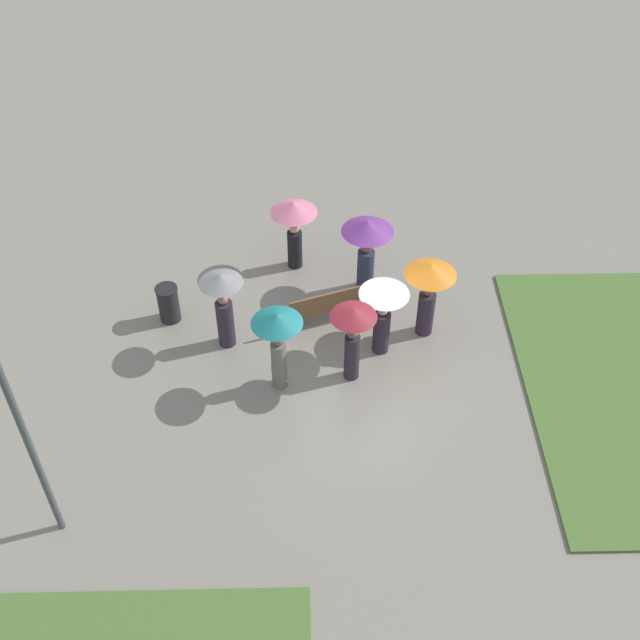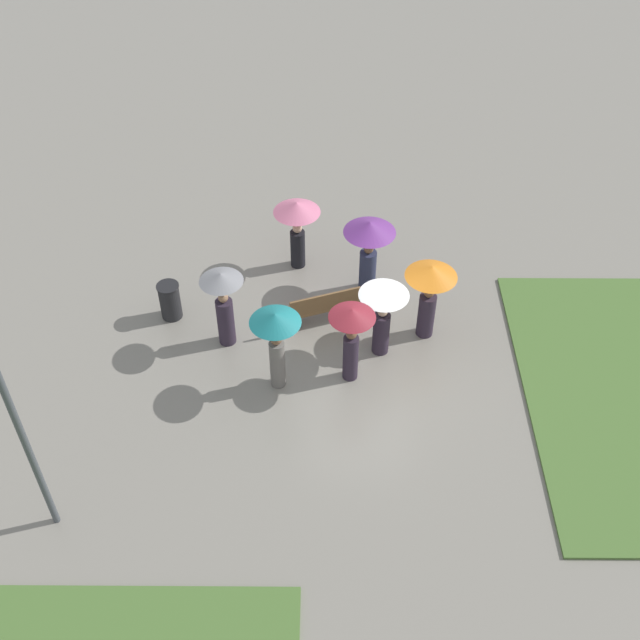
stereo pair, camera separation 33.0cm
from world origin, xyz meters
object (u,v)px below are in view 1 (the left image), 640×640
at_px(crowd_person_pink, 294,220).
at_px(crowd_person_white, 383,307).
at_px(crowd_person_purple, 367,240).
at_px(crowd_person_orange, 429,284).
at_px(crowd_person_maroon, 353,330).
at_px(crowd_person_teal, 278,335).
at_px(lamp_post, 16,412).
at_px(trash_bin, 169,304).
at_px(crowd_person_grey, 223,301).
at_px(park_bench, 323,306).

distance_m(crowd_person_pink, crowd_person_white, 3.42).
bearing_deg(crowd_person_purple, crowd_person_orange, -25.72).
distance_m(crowd_person_maroon, crowd_person_teal, 1.50).
relative_size(lamp_post, crowd_person_white, 2.76).
xyz_separation_m(trash_bin, crowd_person_pink, (-2.79, -1.82, 0.90)).
xyz_separation_m(crowd_person_orange, crowd_person_grey, (4.31, 0.27, -0.17)).
xyz_separation_m(park_bench, crowd_person_pink, (0.62, -1.99, 0.89)).
height_order(trash_bin, crowd_person_grey, crowd_person_grey).
xyz_separation_m(crowd_person_orange, crowd_person_purple, (1.21, -1.51, 0.00)).
bearing_deg(crowd_person_orange, crowd_person_purple, 100.93).
xyz_separation_m(crowd_person_maroon, crowd_person_grey, (2.64, -1.03, -0.10)).
bearing_deg(crowd_person_grey, crowd_person_pink, -1.51).
height_order(trash_bin, crowd_person_pink, crowd_person_pink).
height_order(crowd_person_orange, crowd_person_pink, crowd_person_orange).
xyz_separation_m(park_bench, crowd_person_maroon, (-0.55, 1.64, 0.86)).
height_order(park_bench, crowd_person_white, crowd_person_white).
distance_m(crowd_person_grey, crowd_person_pink, 3.00).
bearing_deg(crowd_person_orange, crowd_person_white, -179.60).
bearing_deg(lamp_post, crowd_person_maroon, -146.52).
bearing_deg(crowd_person_orange, lamp_post, -173.21).
height_order(trash_bin, crowd_person_teal, crowd_person_teal).
height_order(lamp_post, crowd_person_pink, lamp_post).
relative_size(lamp_post, crowd_person_purple, 2.62).
height_order(park_bench, crowd_person_pink, crowd_person_pink).
bearing_deg(crowd_person_purple, lamp_post, -106.76).
bearing_deg(crowd_person_orange, crowd_person_grey, 155.77).
xyz_separation_m(crowd_person_orange, crowd_person_teal, (3.15, 1.51, 0.04)).
height_order(park_bench, crowd_person_orange, crowd_person_orange).
bearing_deg(lamp_post, trash_bin, -103.93).
bearing_deg(park_bench, crowd_person_maroon, 89.51).
bearing_deg(crowd_person_maroon, crowd_person_purple, 71.96).
bearing_deg(park_bench, crowd_person_white, 124.88).
xyz_separation_m(crowd_person_maroon, crowd_person_pink, (1.17, -3.64, 0.04)).
distance_m(trash_bin, crowd_person_teal, 3.35).
bearing_deg(crowd_person_white, crowd_person_maroon, -83.96).
relative_size(crowd_person_teal, crowd_person_pink, 1.08).
distance_m(park_bench, crowd_person_purple, 1.79).
distance_m(park_bench, trash_bin, 3.42).
xyz_separation_m(crowd_person_teal, crowd_person_pink, (-0.31, -3.85, -0.07)).
bearing_deg(park_bench, crowd_person_grey, -2.57).
bearing_deg(crowd_person_pink, trash_bin, 124.11).
relative_size(crowd_person_purple, crowd_person_pink, 1.04).
xyz_separation_m(crowd_person_teal, crowd_person_purple, (-1.94, -3.02, -0.04)).
distance_m(crowd_person_orange, crowd_person_pink, 3.68).
xyz_separation_m(crowd_person_maroon, crowd_person_white, (-0.66, -0.76, -0.08)).
bearing_deg(trash_bin, crowd_person_pink, -146.88).
xyz_separation_m(trash_bin, crowd_person_maroon, (-3.97, 1.82, 0.87)).
bearing_deg(crowd_person_orange, crowd_person_maroon, -169.92).
relative_size(crowd_person_purple, crowd_person_grey, 0.99).
xyz_separation_m(park_bench, crowd_person_orange, (-2.21, 0.35, 0.92)).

